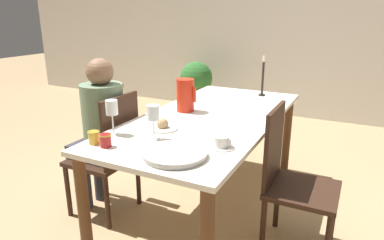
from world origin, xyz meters
TOP-DOWN VIEW (x-y plane):
  - ground_plane at (0.00, 0.00)m, footprint 20.00×20.00m
  - wall_back at (0.00, 2.88)m, footprint 10.00×0.06m
  - dining_table at (0.00, 0.00)m, footprint 0.90×1.93m
  - chair_person_side at (-0.63, -0.38)m, footprint 0.42×0.42m
  - chair_opposite at (0.63, -0.18)m, footprint 0.42×0.42m
  - person_seated at (-0.72, -0.34)m, footprint 0.39×0.41m
  - red_pitcher at (-0.22, 0.03)m, footprint 0.16×0.13m
  - wine_glass_water at (-0.10, -0.58)m, footprint 0.07×0.07m
  - wine_glass_juice at (-0.37, -0.62)m, footprint 0.07×0.07m
  - teacup_near_person at (0.30, -0.53)m, footprint 0.15×0.15m
  - serving_tray at (0.13, -0.75)m, footprint 0.34×0.34m
  - bread_plate at (-0.15, -0.41)m, footprint 0.19×0.19m
  - jam_jar_amber at (-0.28, -0.80)m, footprint 0.07×0.07m
  - jam_jar_red at (-0.37, -0.80)m, footprint 0.07×0.07m
  - candlestick_tall at (0.16, 0.78)m, footprint 0.06×0.06m
  - potted_plant at (-1.26, 2.35)m, footprint 0.48×0.48m

SIDE VIEW (x-z plane):
  - ground_plane at x=0.00m, z-range 0.00..0.00m
  - chair_person_side at x=-0.63m, z-range 0.02..0.95m
  - chair_opposite at x=0.63m, z-range 0.02..0.95m
  - potted_plant at x=-1.26m, z-range 0.12..0.90m
  - dining_table at x=0.00m, z-range 0.28..1.04m
  - person_seated at x=-0.72m, z-range 0.11..1.27m
  - serving_tray at x=0.13m, z-range 0.76..0.79m
  - bread_plate at x=-0.15m, z-range 0.74..0.81m
  - teacup_near_person at x=0.30m, z-range 0.75..0.82m
  - jam_jar_amber at x=-0.28m, z-range 0.76..0.83m
  - jam_jar_red at x=-0.37m, z-range 0.76..0.83m
  - red_pitcher at x=-0.22m, z-range 0.76..1.00m
  - candlestick_tall at x=0.16m, z-range 0.72..1.07m
  - wine_glass_water at x=-0.10m, z-range 0.81..1.01m
  - wine_glass_juice at x=-0.37m, z-range 0.81..1.02m
  - wall_back at x=0.00m, z-range 0.00..2.60m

